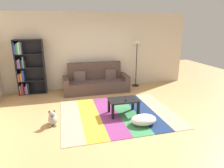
{
  "coord_description": "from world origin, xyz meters",
  "views": [
    {
      "loc": [
        -1.33,
        -4.49,
        2.25
      ],
      "look_at": [
        0.0,
        0.63,
        0.65
      ],
      "focal_mm": 30.99,
      "sensor_mm": 36.0,
      "label": 1
    }
  ],
  "objects_px": {
    "tv_remote": "(126,100)",
    "pouf": "(144,120)",
    "bookshelf": "(27,68)",
    "couch": "(96,82)",
    "dog": "(53,118)",
    "coffee_table": "(123,102)",
    "standing_lamp": "(137,47)"
  },
  "relations": [
    {
      "from": "pouf",
      "to": "standing_lamp",
      "type": "relative_size",
      "value": 0.35
    },
    {
      "from": "standing_lamp",
      "to": "dog",
      "type": "bearing_deg",
      "value": -141.38
    },
    {
      "from": "coffee_table",
      "to": "tv_remote",
      "type": "distance_m",
      "value": 0.12
    },
    {
      "from": "coffee_table",
      "to": "pouf",
      "type": "height_order",
      "value": "coffee_table"
    },
    {
      "from": "standing_lamp",
      "to": "tv_remote",
      "type": "distance_m",
      "value": 2.84
    },
    {
      "from": "coffee_table",
      "to": "pouf",
      "type": "relative_size",
      "value": 1.23
    },
    {
      "from": "couch",
      "to": "coffee_table",
      "type": "bearing_deg",
      "value": -80.04
    },
    {
      "from": "bookshelf",
      "to": "pouf",
      "type": "relative_size",
      "value": 2.97
    },
    {
      "from": "couch",
      "to": "standing_lamp",
      "type": "relative_size",
      "value": 1.27
    },
    {
      "from": "bookshelf",
      "to": "tv_remote",
      "type": "distance_m",
      "value": 3.62
    },
    {
      "from": "coffee_table",
      "to": "tv_remote",
      "type": "height_order",
      "value": "tv_remote"
    },
    {
      "from": "standing_lamp",
      "to": "tv_remote",
      "type": "relative_size",
      "value": 11.85
    },
    {
      "from": "couch",
      "to": "tv_remote",
      "type": "distance_m",
      "value": 2.17
    },
    {
      "from": "pouf",
      "to": "tv_remote",
      "type": "distance_m",
      "value": 0.71
    },
    {
      "from": "pouf",
      "to": "standing_lamp",
      "type": "height_order",
      "value": "standing_lamp"
    },
    {
      "from": "coffee_table",
      "to": "dog",
      "type": "distance_m",
      "value": 1.79
    },
    {
      "from": "standing_lamp",
      "to": "tv_remote",
      "type": "height_order",
      "value": "standing_lamp"
    },
    {
      "from": "bookshelf",
      "to": "tv_remote",
      "type": "bearing_deg",
      "value": -42.32
    },
    {
      "from": "couch",
      "to": "coffee_table",
      "type": "xyz_separation_m",
      "value": [
        0.36,
        -2.06,
        0.01
      ]
    },
    {
      "from": "pouf",
      "to": "tv_remote",
      "type": "xyz_separation_m",
      "value": [
        -0.25,
        0.59,
        0.3
      ]
    },
    {
      "from": "bookshelf",
      "to": "coffee_table",
      "type": "height_order",
      "value": "bookshelf"
    },
    {
      "from": "bookshelf",
      "to": "coffee_table",
      "type": "xyz_separation_m",
      "value": [
        2.61,
        -2.35,
        -0.55
      ]
    },
    {
      "from": "bookshelf",
      "to": "couch",
      "type": "bearing_deg",
      "value": -7.26
    },
    {
      "from": "bookshelf",
      "to": "coffee_table",
      "type": "bearing_deg",
      "value": -41.97
    },
    {
      "from": "couch",
      "to": "pouf",
      "type": "height_order",
      "value": "couch"
    },
    {
      "from": "pouf",
      "to": "tv_remote",
      "type": "relative_size",
      "value": 4.1
    },
    {
      "from": "tv_remote",
      "to": "pouf",
      "type": "bearing_deg",
      "value": -43.63
    },
    {
      "from": "couch",
      "to": "dog",
      "type": "distance_m",
      "value": 2.61
    },
    {
      "from": "couch",
      "to": "dog",
      "type": "xyz_separation_m",
      "value": [
        -1.42,
        -2.19,
        -0.18
      ]
    },
    {
      "from": "bookshelf",
      "to": "tv_remote",
      "type": "xyz_separation_m",
      "value": [
        2.65,
        -2.42,
        -0.46
      ]
    },
    {
      "from": "bookshelf",
      "to": "standing_lamp",
      "type": "relative_size",
      "value": 1.03
    },
    {
      "from": "coffee_table",
      "to": "dog",
      "type": "height_order",
      "value": "coffee_table"
    }
  ]
}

